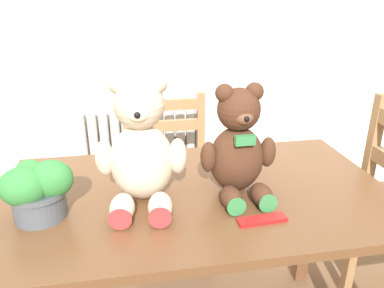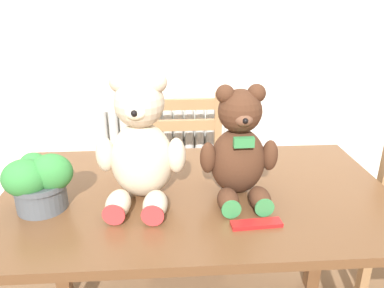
% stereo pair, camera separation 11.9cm
% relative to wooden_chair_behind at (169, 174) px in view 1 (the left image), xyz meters
% --- Properties ---
extents(wall_back, '(8.00, 0.04, 2.60)m').
position_rel_wooden_chair_behind_xyz_m(wall_back, '(0.02, 0.50, 0.86)').
color(wall_back, silver).
rests_on(wall_back, ground_plane).
extents(radiator, '(0.82, 0.10, 0.68)m').
position_rel_wooden_chair_behind_xyz_m(radiator, '(-0.11, 0.43, -0.14)').
color(radiator, beige).
rests_on(radiator, ground_plane).
extents(dining_table, '(1.30, 0.75, 0.74)m').
position_rel_wooden_chair_behind_xyz_m(dining_table, '(0.02, -0.73, 0.19)').
color(dining_table, brown).
rests_on(dining_table, ground_plane).
extents(wooden_chair_behind, '(0.45, 0.45, 0.85)m').
position_rel_wooden_chair_behind_xyz_m(wooden_chair_behind, '(0.00, 0.00, 0.00)').
color(wooden_chair_behind, '#997047').
rests_on(wooden_chair_behind, ground_plane).
extents(teddy_bear_left, '(0.29, 0.29, 0.41)m').
position_rel_wooden_chair_behind_xyz_m(teddy_bear_left, '(-0.16, -0.75, 0.47)').
color(teddy_bear_left, beige).
rests_on(teddy_bear_left, dining_table).
extents(teddy_bear_right, '(0.25, 0.25, 0.36)m').
position_rel_wooden_chair_behind_xyz_m(teddy_bear_right, '(0.15, -0.75, 0.45)').
color(teddy_bear_right, '#472819').
rests_on(teddy_bear_right, dining_table).
extents(potted_plant, '(0.20, 0.17, 0.18)m').
position_rel_wooden_chair_behind_xyz_m(potted_plant, '(-0.47, -0.81, 0.39)').
color(potted_plant, '#4C5156').
rests_on(potted_plant, dining_table).
extents(chocolate_bar, '(0.15, 0.05, 0.01)m').
position_rel_wooden_chair_behind_xyz_m(chocolate_bar, '(0.17, -0.95, 0.30)').
color(chocolate_bar, red).
rests_on(chocolate_bar, dining_table).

